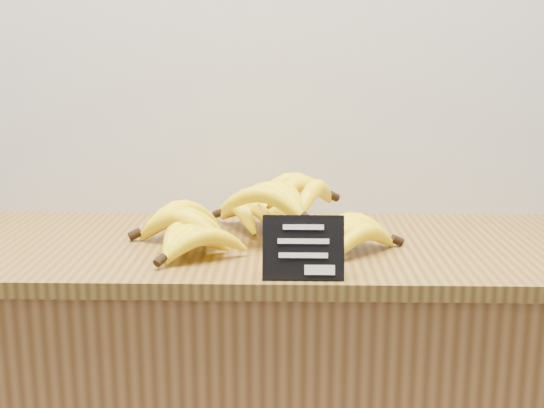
% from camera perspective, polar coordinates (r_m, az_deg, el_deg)
% --- Properties ---
extents(counter_top, '(1.37, 0.54, 0.03)m').
position_cam_1_polar(counter_top, '(1.42, 0.05, -3.70)').
color(counter_top, olive).
rests_on(counter_top, counter).
extents(chalkboard_sign, '(0.14, 0.04, 0.11)m').
position_cam_1_polar(chalkboard_sign, '(1.17, 2.63, -3.69)').
color(chalkboard_sign, black).
rests_on(chalkboard_sign, counter_top).
extents(banana_pile, '(0.55, 0.41, 0.12)m').
position_cam_1_polar(banana_pile, '(1.40, -1.04, -1.08)').
color(banana_pile, '#FFEC0A').
rests_on(banana_pile, counter_top).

